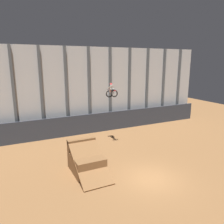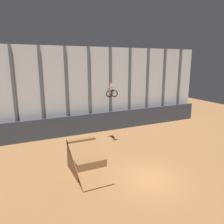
% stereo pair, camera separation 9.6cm
% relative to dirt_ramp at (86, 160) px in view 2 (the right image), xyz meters
% --- Properties ---
extents(ground_plane, '(60.00, 60.00, 0.00)m').
position_rel_dirt_ramp_xyz_m(ground_plane, '(3.84, -3.26, -0.85)').
color(ground_plane, brown).
extents(arena_back_wall, '(32.00, 0.40, 10.10)m').
position_rel_dirt_ramp_xyz_m(arena_back_wall, '(3.84, 9.72, 4.20)').
color(arena_back_wall, silver).
rests_on(arena_back_wall, ground_plane).
extents(lower_barrier, '(31.36, 0.20, 2.34)m').
position_rel_dirt_ramp_xyz_m(lower_barrier, '(3.84, 8.64, 0.32)').
color(lower_barrier, '#2D333D').
rests_on(lower_barrier, ground_plane).
extents(dirt_ramp, '(2.29, 4.16, 2.47)m').
position_rel_dirt_ramp_xyz_m(dirt_ramp, '(0.00, 0.00, 0.00)').
color(dirt_ramp, brown).
rests_on(dirt_ramp, ground_plane).
extents(rider_bike_solo, '(0.85, 1.76, 1.56)m').
position_rel_dirt_ramp_xyz_m(rider_bike_solo, '(4.43, 4.61, 4.62)').
color(rider_bike_solo, black).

